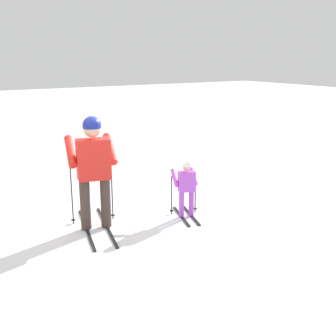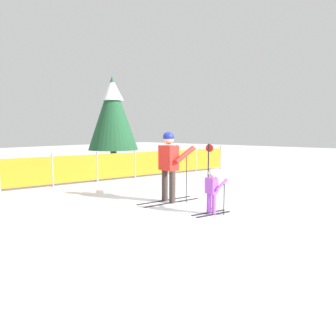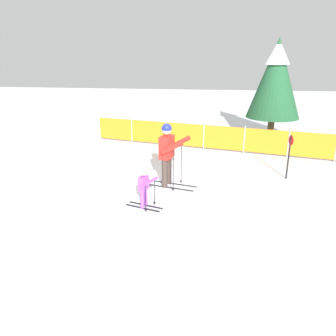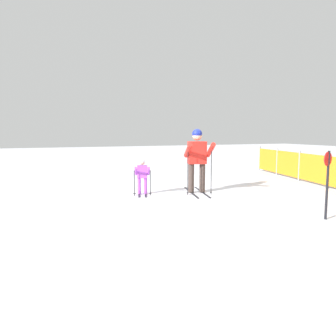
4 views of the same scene
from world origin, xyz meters
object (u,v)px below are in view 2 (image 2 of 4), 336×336
Objects in this scene: skier_child at (212,188)px; safety_fence at (117,165)px; skier_adult at (169,160)px; conifer_far at (113,112)px; trail_marker at (209,158)px.

safety_fence reaches higher than skier_child.
skier_adult is 1.82× the size of skier_child.
skier_adult is at bearing -119.97° from conifer_far.
trail_marker is (3.91, 2.62, 0.27)m from skier_child.
conifer_far is 3.18× the size of trail_marker.
skier_adult is 1.66m from skier_child.
safety_fence is at bearing -128.73° from conifer_far.
skier_child is at bearing -89.91° from skier_adult.
skier_adult is 4.31m from safety_fence.
safety_fence is at bearing 123.56° from trail_marker.
conifer_far reaches higher than skier_child.
safety_fence is (2.01, 5.48, -0.04)m from skier_child.
safety_fence is 3.45m from trail_marker.
conifer_far is (2.21, 2.76, 2.17)m from safety_fence.
trail_marker is at bearing 30.21° from skier_adult.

